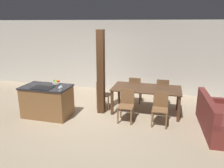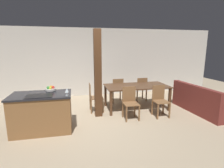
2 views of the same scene
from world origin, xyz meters
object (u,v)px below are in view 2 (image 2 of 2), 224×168
at_px(dining_chair_near_right, 160,100).
at_px(timber_post, 98,74).
at_px(fruit_bowl, 51,89).
at_px(couch, 203,103).
at_px(dining_chair_far_right, 141,89).
at_px(kitchen_island, 42,112).
at_px(dining_chair_far_left, 117,90).
at_px(wine_glass_middle, 67,90).
at_px(dining_table, 136,88).
at_px(dining_chair_head_end, 94,97).
at_px(wine_glass_near, 67,91).
at_px(dining_chair_near_left, 130,102).

height_order(dining_chair_near_right, timber_post, timber_post).
relative_size(fruit_bowl, couch, 0.12).
height_order(dining_chair_near_right, dining_chair_far_right, same).
bearing_deg(couch, kitchen_island, 90.48).
bearing_deg(fruit_bowl, kitchen_island, -126.38).
bearing_deg(dining_chair_far_left, wine_glass_middle, 50.30).
bearing_deg(timber_post, dining_table, 15.69).
xyz_separation_m(dining_table, dining_chair_head_end, (-1.36, 0.00, -0.21)).
distance_m(kitchen_island, dining_chair_far_left, 2.84).
bearing_deg(fruit_bowl, couch, 0.42).
height_order(dining_chair_head_end, couch, dining_chair_head_end).
bearing_deg(dining_chair_far_right, dining_chair_head_end, 22.21).
height_order(dining_chair_head_end, timber_post, timber_post).
xyz_separation_m(dining_chair_far_right, couch, (1.45, -1.45, -0.19)).
relative_size(fruit_bowl, wine_glass_near, 1.62).
bearing_deg(dining_chair_far_right, dining_chair_far_left, 0.00).
xyz_separation_m(fruit_bowl, dining_chair_far_right, (2.94, 1.48, -0.48)).
bearing_deg(timber_post, wine_glass_middle, -132.56).
xyz_separation_m(dining_chair_far_left, couch, (2.35, -1.45, -0.19)).
height_order(kitchen_island, dining_chair_head_end, kitchen_island).
distance_m(dining_table, timber_post, 1.44).
bearing_deg(couch, dining_chair_head_end, 74.51).
relative_size(wine_glass_near, dining_chair_far_right, 0.17).
bearing_deg(dining_chair_far_left, dining_chair_near_left, 90.00).
relative_size(dining_chair_near_left, timber_post, 0.36).
relative_size(fruit_bowl, dining_chair_far_left, 0.28).
height_order(dining_chair_far_left, couch, dining_chair_far_left).
bearing_deg(dining_chair_far_right, wine_glass_middle, 37.99).
relative_size(kitchen_island, couch, 0.68).
relative_size(wine_glass_middle, dining_table, 0.08).
bearing_deg(couch, wine_glass_middle, 94.41).
height_order(kitchen_island, dining_chair_near_left, kitchen_island).
height_order(wine_glass_middle, dining_table, wine_glass_middle).
height_order(fruit_bowl, dining_chair_head_end, fruit_bowl).
bearing_deg(wine_glass_near, dining_table, 32.52).
bearing_deg(wine_glass_near, timber_post, 50.20).
bearing_deg(fruit_bowl, dining_table, 16.63).
height_order(fruit_bowl, wine_glass_middle, wine_glass_middle).
xyz_separation_m(dining_chair_near_left, couch, (2.35, 0.03, -0.19)).
distance_m(kitchen_island, wine_glass_near, 0.88).
xyz_separation_m(wine_glass_near, dining_chair_near_right, (2.54, 0.60, -0.54)).
bearing_deg(dining_chair_near_left, dining_table, 58.86).
height_order(wine_glass_near, dining_chair_far_right, wine_glass_near).
relative_size(dining_chair_near_right, dining_chair_far_right, 1.00).
xyz_separation_m(dining_chair_near_right, dining_chair_far_right, (0.00, 1.48, 0.00)).
xyz_separation_m(fruit_bowl, couch, (4.40, 0.03, -0.67)).
distance_m(dining_table, dining_chair_head_end, 1.38).
distance_m(kitchen_island, wine_glass_middle, 0.85).
bearing_deg(timber_post, couch, -6.34).
distance_m(dining_chair_near_right, couch, 1.47).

